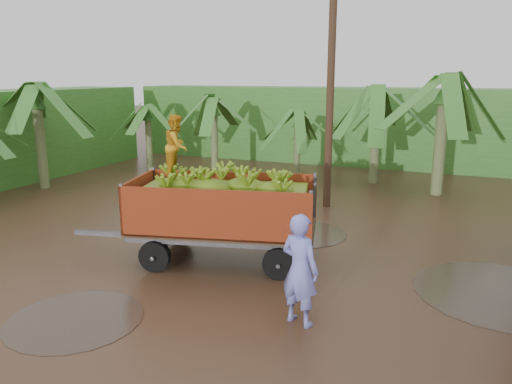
% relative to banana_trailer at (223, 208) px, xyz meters
% --- Properties ---
extents(ground, '(100.00, 100.00, 0.00)m').
position_rel_banana_trailer_xyz_m(ground, '(1.83, -1.54, -1.26)').
color(ground, black).
rests_on(ground, ground).
extents(hedge_north, '(22.00, 3.00, 3.60)m').
position_rel_banana_trailer_xyz_m(hedge_north, '(-0.17, 14.46, 0.54)').
color(hedge_north, '#2D661E').
rests_on(hedge_north, ground).
extents(banana_trailer, '(5.84, 2.92, 3.35)m').
position_rel_banana_trailer_xyz_m(banana_trailer, '(0.00, 0.00, 0.00)').
color(banana_trailer, '#BF3E1B').
rests_on(banana_trailer, ground).
extents(man_blue, '(0.83, 0.67, 1.98)m').
position_rel_banana_trailer_xyz_m(man_blue, '(2.55, -2.19, -0.27)').
color(man_blue, '#7A7FDE').
rests_on(man_blue, ground).
extents(utility_pole, '(1.20, 0.24, 7.66)m').
position_rel_banana_trailer_xyz_m(utility_pole, '(0.96, 5.68, 2.63)').
color(utility_pole, '#47301E').
rests_on(utility_pole, ground).
extents(banana_plants, '(24.05, 20.77, 4.39)m').
position_rel_banana_trailer_xyz_m(banana_plants, '(-3.55, 5.01, 0.56)').
color(banana_plants, '#2D661E').
rests_on(banana_plants, ground).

